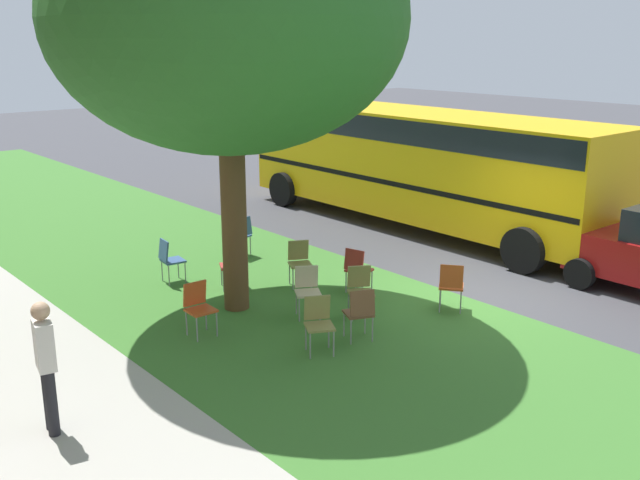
{
  "coord_description": "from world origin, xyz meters",
  "views": [
    {
      "loc": [
        -7.87,
        10.5,
        4.67
      ],
      "look_at": [
        2.48,
        1.7,
        0.85
      ],
      "focal_mm": 40.82,
      "sensor_mm": 36.0,
      "label": 1
    }
  ],
  "objects_px": {
    "street_tree": "(227,20)",
    "pedestrian_1": "(46,362)",
    "chair_6": "(299,260)",
    "chair_5": "(360,310)",
    "chair_10": "(357,267)",
    "chair_7": "(241,233)",
    "chair_0": "(451,283)",
    "chair_1": "(360,287)",
    "chair_2": "(169,257)",
    "chair_8": "(319,320)",
    "chair_4": "(235,262)",
    "chair_3": "(198,305)",
    "chair_9": "(307,287)",
    "school_bus": "(420,157)"
  },
  "relations": [
    {
      "from": "street_tree",
      "to": "pedestrian_1",
      "type": "xyz_separation_m",
      "value": [
        -2.06,
        4.09,
        -3.99
      ]
    },
    {
      "from": "street_tree",
      "to": "chair_6",
      "type": "xyz_separation_m",
      "value": [
        0.23,
        -1.62,
        -4.4
      ]
    },
    {
      "from": "chair_5",
      "to": "chair_10",
      "type": "xyz_separation_m",
      "value": [
        1.65,
        -1.48,
        0.0
      ]
    },
    {
      "from": "chair_5",
      "to": "pedestrian_1",
      "type": "height_order",
      "value": "pedestrian_1"
    },
    {
      "from": "chair_7",
      "to": "chair_0",
      "type": "bearing_deg",
      "value": -170.26
    },
    {
      "from": "street_tree",
      "to": "chair_1",
      "type": "distance_m",
      "value": 4.92
    },
    {
      "from": "chair_6",
      "to": "chair_7",
      "type": "distance_m",
      "value": 2.36
    },
    {
      "from": "chair_2",
      "to": "chair_8",
      "type": "height_order",
      "value": "same"
    },
    {
      "from": "chair_4",
      "to": "chair_10",
      "type": "bearing_deg",
      "value": -138.5
    },
    {
      "from": "chair_0",
      "to": "chair_2",
      "type": "height_order",
      "value": "same"
    },
    {
      "from": "chair_0",
      "to": "chair_6",
      "type": "height_order",
      "value": "same"
    },
    {
      "from": "chair_2",
      "to": "pedestrian_1",
      "type": "relative_size",
      "value": 0.52
    },
    {
      "from": "chair_3",
      "to": "chair_8",
      "type": "height_order",
      "value": "same"
    },
    {
      "from": "street_tree",
      "to": "chair_2",
      "type": "bearing_deg",
      "value": 6.39
    },
    {
      "from": "chair_0",
      "to": "pedestrian_1",
      "type": "xyz_separation_m",
      "value": [
        0.52,
        6.85,
        0.41
      ]
    },
    {
      "from": "pedestrian_1",
      "to": "chair_7",
      "type": "bearing_deg",
      "value": -52.17
    },
    {
      "from": "street_tree",
      "to": "chair_8",
      "type": "relative_size",
      "value": 8.06
    },
    {
      "from": "chair_0",
      "to": "pedestrian_1",
      "type": "bearing_deg",
      "value": 85.66
    },
    {
      "from": "street_tree",
      "to": "chair_7",
      "type": "xyz_separation_m",
      "value": [
        2.57,
        -1.87,
        -4.4
      ]
    },
    {
      "from": "chair_6",
      "to": "chair_9",
      "type": "distance_m",
      "value": 1.62
    },
    {
      "from": "chair_4",
      "to": "school_bus",
      "type": "distance_m",
      "value": 6.43
    },
    {
      "from": "chair_1",
      "to": "chair_3",
      "type": "xyz_separation_m",
      "value": [
        1.07,
        2.55,
        0.0
      ]
    },
    {
      "from": "chair_10",
      "to": "pedestrian_1",
      "type": "bearing_deg",
      "value": 101.06
    },
    {
      "from": "chair_3",
      "to": "chair_9",
      "type": "bearing_deg",
      "value": -104.85
    },
    {
      "from": "pedestrian_1",
      "to": "chair_2",
      "type": "bearing_deg",
      "value": -43.75
    },
    {
      "from": "street_tree",
      "to": "chair_9",
      "type": "distance_m",
      "value": 4.6
    },
    {
      "from": "school_bus",
      "to": "chair_8",
      "type": "bearing_deg",
      "value": 121.51
    },
    {
      "from": "chair_2",
      "to": "chair_4",
      "type": "xyz_separation_m",
      "value": [
        -1.07,
        -0.81,
        0.0
      ]
    },
    {
      "from": "chair_6",
      "to": "chair_9",
      "type": "bearing_deg",
      "value": 146.02
    },
    {
      "from": "pedestrian_1",
      "to": "school_bus",
      "type": "bearing_deg",
      "value": -70.2
    },
    {
      "from": "chair_8",
      "to": "school_bus",
      "type": "xyz_separation_m",
      "value": [
        4.24,
        -6.92,
        1.24
      ]
    },
    {
      "from": "chair_10",
      "to": "chair_0",
      "type": "bearing_deg",
      "value": -160.45
    },
    {
      "from": "chair_2",
      "to": "chair_4",
      "type": "relative_size",
      "value": 1.0
    },
    {
      "from": "chair_0",
      "to": "pedestrian_1",
      "type": "distance_m",
      "value": 6.88
    },
    {
      "from": "chair_0",
      "to": "chair_8",
      "type": "xyz_separation_m",
      "value": [
        0.21,
        2.86,
        0.0
      ]
    },
    {
      "from": "chair_2",
      "to": "chair_7",
      "type": "relative_size",
      "value": 1.0
    },
    {
      "from": "chair_2",
      "to": "chair_9",
      "type": "bearing_deg",
      "value": -163.19
    },
    {
      "from": "chair_3",
      "to": "chair_7",
      "type": "bearing_deg",
      "value": -43.35
    },
    {
      "from": "school_bus",
      "to": "pedestrian_1",
      "type": "height_order",
      "value": "school_bus"
    },
    {
      "from": "chair_6",
      "to": "chair_8",
      "type": "distance_m",
      "value": 3.12
    },
    {
      "from": "chair_4",
      "to": "pedestrian_1",
      "type": "relative_size",
      "value": 0.52
    },
    {
      "from": "chair_7",
      "to": "school_bus",
      "type": "relative_size",
      "value": 0.08
    },
    {
      "from": "chair_8",
      "to": "pedestrian_1",
      "type": "bearing_deg",
      "value": 85.5
    },
    {
      "from": "chair_5",
      "to": "chair_7",
      "type": "bearing_deg",
      "value": -13.52
    },
    {
      "from": "chair_8",
      "to": "school_bus",
      "type": "distance_m",
      "value": 8.21
    },
    {
      "from": "chair_5",
      "to": "chair_6",
      "type": "height_order",
      "value": "same"
    },
    {
      "from": "school_bus",
      "to": "chair_0",
      "type": "bearing_deg",
      "value": 137.59
    },
    {
      "from": "chair_2",
      "to": "chair_4",
      "type": "distance_m",
      "value": 1.34
    },
    {
      "from": "chair_7",
      "to": "pedestrian_1",
      "type": "bearing_deg",
      "value": 127.83
    },
    {
      "from": "chair_2",
      "to": "chair_10",
      "type": "xyz_separation_m",
      "value": [
        -2.82,
        -2.36,
        0.0
      ]
    }
  ]
}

